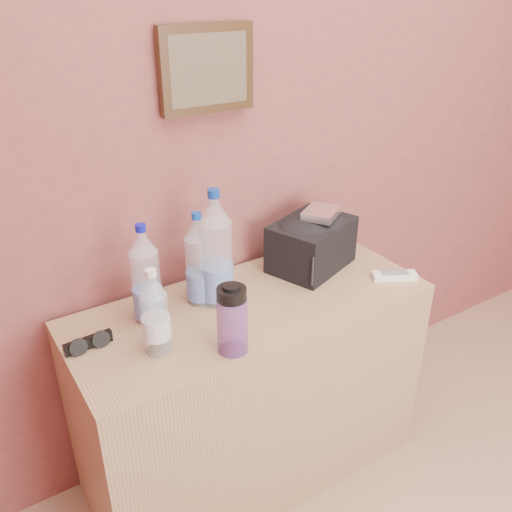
% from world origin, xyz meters
% --- Properties ---
extents(picture_frame, '(0.30, 0.03, 0.25)m').
position_xyz_m(picture_frame, '(-0.31, 1.98, 1.40)').
color(picture_frame, '#382311').
rests_on(picture_frame, room_shell).
extents(dresser, '(1.15, 0.48, 0.72)m').
position_xyz_m(dresser, '(-0.31, 1.74, 0.36)').
color(dresser, tan).
rests_on(dresser, ground).
extents(pet_large_a, '(0.08, 0.08, 0.31)m').
position_xyz_m(pet_large_a, '(-0.61, 1.83, 0.86)').
color(pet_large_a, white).
rests_on(pet_large_a, dresser).
extents(pet_large_b, '(0.08, 0.08, 0.30)m').
position_xyz_m(pet_large_b, '(-0.44, 1.84, 0.86)').
color(pet_large_b, white).
rests_on(pet_large_b, dresser).
extents(pet_large_c, '(0.10, 0.10, 0.38)m').
position_xyz_m(pet_large_c, '(-0.39, 1.81, 0.89)').
color(pet_large_c, silver).
rests_on(pet_large_c, dresser).
extents(pet_small, '(0.07, 0.07, 0.25)m').
position_xyz_m(pet_small, '(-0.65, 1.67, 0.83)').
color(pet_small, white).
rests_on(pet_small, dresser).
extents(nalgene_bottle, '(0.08, 0.08, 0.21)m').
position_xyz_m(nalgene_bottle, '(-0.48, 1.56, 0.82)').
color(nalgene_bottle, '#783E9C').
rests_on(nalgene_bottle, dresser).
extents(sunglasses, '(0.14, 0.06, 0.03)m').
position_xyz_m(sunglasses, '(-0.81, 1.79, 0.74)').
color(sunglasses, black).
rests_on(sunglasses, dresser).
extents(ac_remote, '(0.16, 0.12, 0.02)m').
position_xyz_m(ac_remote, '(0.19, 1.61, 0.73)').
color(ac_remote, silver).
rests_on(ac_remote, dresser).
extents(toiletry_bag, '(0.34, 0.29, 0.19)m').
position_xyz_m(toiletry_bag, '(0.00, 1.83, 0.82)').
color(toiletry_bag, black).
rests_on(toiletry_bag, dresser).
extents(foil_packet, '(0.16, 0.15, 0.03)m').
position_xyz_m(foil_packet, '(0.02, 1.81, 0.93)').
color(foil_packet, silver).
rests_on(foil_packet, toiletry_bag).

